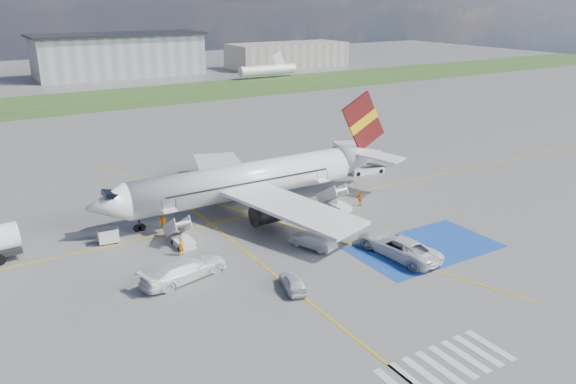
% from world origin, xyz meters
% --- Properties ---
extents(ground, '(400.00, 400.00, 0.00)m').
position_xyz_m(ground, '(0.00, 0.00, 0.00)').
color(ground, '#60605E').
rests_on(ground, ground).
extents(grass_strip, '(400.00, 30.00, 0.01)m').
position_xyz_m(grass_strip, '(0.00, 95.00, 0.01)').
color(grass_strip, '#2D4C1E').
rests_on(grass_strip, ground).
extents(taxiway_line_main, '(120.00, 0.20, 0.01)m').
position_xyz_m(taxiway_line_main, '(0.00, 12.00, 0.01)').
color(taxiway_line_main, gold).
rests_on(taxiway_line_main, ground).
extents(taxiway_line_cross, '(0.20, 60.00, 0.01)m').
position_xyz_m(taxiway_line_cross, '(-5.00, -10.00, 0.01)').
color(taxiway_line_cross, gold).
rests_on(taxiway_line_cross, ground).
extents(taxiway_line_diag, '(20.71, 56.45, 0.01)m').
position_xyz_m(taxiway_line_diag, '(0.00, 12.00, 0.01)').
color(taxiway_line_diag, gold).
rests_on(taxiway_line_diag, ground).
extents(staging_box, '(14.00, 8.00, 0.01)m').
position_xyz_m(staging_box, '(10.00, -4.00, 0.01)').
color(staging_box, '#1A449F').
rests_on(staging_box, ground).
extents(crosswalk, '(9.00, 4.00, 0.01)m').
position_xyz_m(crosswalk, '(-1.80, -18.00, 0.01)').
color(crosswalk, silver).
rests_on(crosswalk, ground).
extents(terminal_centre, '(48.00, 18.00, 12.00)m').
position_xyz_m(terminal_centre, '(20.00, 135.00, 6.00)').
color(terminal_centre, gray).
rests_on(terminal_centre, ground).
extents(terminal_east, '(40.00, 16.00, 8.00)m').
position_xyz_m(terminal_east, '(75.00, 128.00, 4.00)').
color(terminal_east, gray).
rests_on(terminal_east, ground).
extents(airliner, '(36.81, 32.95, 11.92)m').
position_xyz_m(airliner, '(1.51, 14.00, 3.39)').
color(airliner, silver).
rests_on(airliner, ground).
extents(airstairs_fwd, '(1.90, 5.20, 3.60)m').
position_xyz_m(airstairs_fwd, '(-9.50, 8.70, 0.62)').
color(airstairs_fwd, silver).
rests_on(airstairs_fwd, ground).
extents(airstairs_aft, '(1.90, 5.20, 3.60)m').
position_xyz_m(airstairs_aft, '(9.00, 8.70, 0.62)').
color(airstairs_aft, silver).
rests_on(airstairs_aft, ground).
extents(gpu_cart, '(1.98, 1.39, 1.56)m').
position_xyz_m(gpu_cart, '(-15.45, 12.74, 0.70)').
color(gpu_cart, silver).
rests_on(gpu_cart, ground).
extents(belt_loader, '(5.16, 2.52, 1.50)m').
position_xyz_m(belt_loader, '(20.52, 17.62, 0.37)').
color(belt_loader, silver).
rests_on(belt_loader, ground).
extents(car_silver_a, '(2.57, 4.23, 1.35)m').
position_xyz_m(car_silver_a, '(-5.02, -4.34, 0.67)').
color(car_silver_a, silver).
rests_on(car_silver_a, ground).
extents(car_silver_b, '(3.21, 4.98, 1.55)m').
position_xyz_m(car_silver_b, '(0.86, 1.58, 0.78)').
color(car_silver_b, '#AEB0B5').
rests_on(car_silver_b, ground).
extents(van_white_a, '(3.62, 6.86, 2.48)m').
position_xyz_m(van_white_a, '(6.65, -3.93, 1.24)').
color(van_white_a, white).
rests_on(van_white_a, ground).
extents(van_white_b, '(6.35, 3.72, 2.33)m').
position_xyz_m(van_white_b, '(-11.88, 1.94, 1.17)').
color(van_white_b, white).
rests_on(van_white_b, ground).
extents(crew_fwd, '(0.75, 0.63, 1.75)m').
position_xyz_m(crew_fwd, '(-10.39, 6.50, 0.87)').
color(crew_fwd, orange).
rests_on(crew_fwd, ground).
extents(crew_nose, '(0.99, 1.04, 1.70)m').
position_xyz_m(crew_nose, '(-9.73, 13.34, 0.85)').
color(crew_nose, orange).
rests_on(crew_nose, ground).
extents(crew_aft, '(0.96, 0.96, 1.63)m').
position_xyz_m(crew_aft, '(11.81, 8.18, 0.82)').
color(crew_aft, orange).
rests_on(crew_aft, ground).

